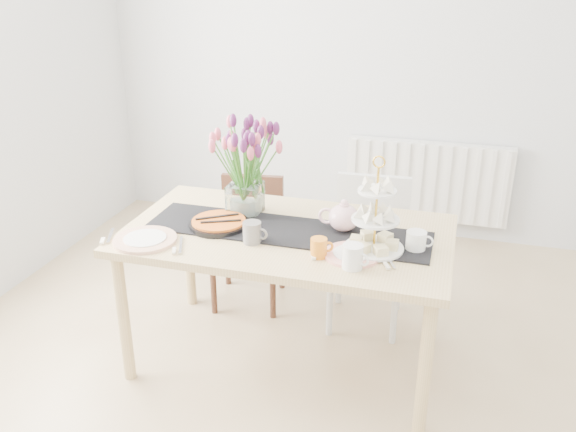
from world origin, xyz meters
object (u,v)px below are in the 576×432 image
(mug_white, at_px, (353,256))
(plate_left, at_px, (145,240))
(chair_brown, at_px, (250,231))
(chair_white, at_px, (369,240))
(radiator, at_px, (427,181))
(mug_grey, at_px, (252,232))
(tulip_vase, at_px, (244,153))
(cake_stand, at_px, (375,227))
(dining_table, at_px, (287,245))
(teapot, at_px, (344,218))
(mug_orange, at_px, (319,248))
(plate_right, at_px, (352,254))
(tart_tin, at_px, (219,223))
(cream_jug, at_px, (416,241))

(mug_white, height_order, plate_left, mug_white)
(chair_brown, bearing_deg, chair_white, -10.81)
(radiator, bearing_deg, mug_grey, -109.46)
(tulip_vase, height_order, cake_stand, tulip_vase)
(dining_table, distance_m, tulip_vase, 0.51)
(teapot, bearing_deg, mug_grey, -148.84)
(chair_brown, distance_m, chair_white, 0.74)
(radiator, height_order, mug_orange, mug_orange)
(mug_orange, bearing_deg, chair_brown, 99.23)
(cake_stand, bearing_deg, plate_right, -135.54)
(chair_white, xyz_separation_m, mug_white, (0.05, -0.84, 0.31))
(cake_stand, distance_m, mug_grey, 0.57)
(tart_tin, distance_m, mug_white, 0.76)
(tulip_vase, height_order, mug_white, tulip_vase)
(radiator, height_order, tart_tin, tart_tin)
(mug_grey, distance_m, plate_right, 0.48)
(cream_jug, height_order, mug_grey, mug_grey)
(mug_grey, relative_size, plate_left, 0.35)
(plate_left, bearing_deg, mug_orange, 5.02)
(cake_stand, xyz_separation_m, teapot, (-0.18, 0.16, -0.04))
(mug_white, distance_m, mug_orange, 0.18)
(dining_table, distance_m, cream_jug, 0.64)
(radiator, xyz_separation_m, chair_white, (-0.23, -1.23, 0.04))
(radiator, height_order, teapot, teapot)
(chair_white, relative_size, plate_left, 2.83)
(mug_orange, bearing_deg, teapot, 51.78)
(cream_jug, xyz_separation_m, plate_right, (-0.27, -0.14, -0.04))
(cake_stand, relative_size, tart_tin, 1.34)
(teapot, bearing_deg, tart_tin, -170.06)
(chair_white, bearing_deg, tulip_vase, -150.38)
(chair_brown, distance_m, mug_white, 1.23)
(tulip_vase, height_order, cream_jug, tulip_vase)
(teapot, distance_m, mug_orange, 0.30)
(chair_brown, height_order, tart_tin, tart_tin)
(cream_jug, distance_m, mug_orange, 0.45)
(cake_stand, xyz_separation_m, cream_jug, (0.18, 0.06, -0.07))
(radiator, bearing_deg, mug_white, -95.22)
(cream_jug, bearing_deg, chair_white, 116.86)
(chair_brown, height_order, mug_orange, mug_orange)
(mug_grey, xyz_separation_m, plate_right, (0.48, -0.01, -0.05))
(dining_table, bearing_deg, mug_white, -37.01)
(cake_stand, height_order, plate_right, cake_stand)
(dining_table, xyz_separation_m, teapot, (0.27, 0.08, 0.15))
(chair_brown, xyz_separation_m, cream_jug, (1.03, -0.62, 0.35))
(teapot, xyz_separation_m, plate_right, (0.09, -0.25, -0.07))
(cake_stand, xyz_separation_m, mug_grey, (-0.56, -0.08, -0.06))
(mug_orange, bearing_deg, mug_grey, 142.25)
(radiator, height_order, chair_brown, chair_brown)
(plate_right, bearing_deg, tulip_vase, 152.15)
(chair_brown, height_order, chair_white, chair_white)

